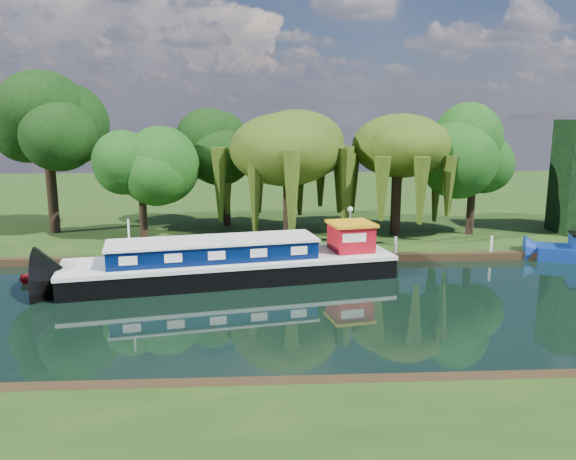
{
  "coord_description": "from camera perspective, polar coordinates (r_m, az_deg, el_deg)",
  "views": [
    {
      "loc": [
        -5.34,
        -24.63,
        8.62
      ],
      "look_at": [
        -3.82,
        4.15,
        2.8
      ],
      "focal_mm": 35.0,
      "sensor_mm": 36.0,
      "label": 1
    }
  ],
  "objects": [
    {
      "name": "far_bank",
      "position": [
        59.47,
        2.16,
        3.29
      ],
      "size": [
        120.0,
        52.0,
        0.45
      ],
      "primitive_type": "cube",
      "color": "#17330D",
      "rests_on": "ground"
    },
    {
      "name": "tree_far_left",
      "position": [
        38.53,
        -14.74,
        6.34
      ],
      "size": [
        4.54,
        4.54,
        7.31
      ],
      "color": "black",
      "rests_on": "far_bank"
    },
    {
      "name": "willow_right",
      "position": [
        39.83,
        11.08,
        7.37
      ],
      "size": [
        6.2,
        6.2,
        7.55
      ],
      "color": "black",
      "rests_on": "far_bank"
    },
    {
      "name": "dutch_barge",
      "position": [
        30.34,
        -5.45,
        -3.34
      ],
      "size": [
        17.98,
        7.31,
        3.7
      ],
      "rotation": [
        0.0,
        0.0,
        0.2
      ],
      "color": "black",
      "rests_on": "ground"
    },
    {
      "name": "lamppost",
      "position": [
        36.15,
        6.32,
        1.47
      ],
      "size": [
        0.36,
        0.36,
        2.56
      ],
      "color": "silver",
      "rests_on": "far_bank"
    },
    {
      "name": "red_dinghy",
      "position": [
        32.91,
        -22.74,
        -4.68
      ],
      "size": [
        3.69,
        3.05,
        0.66
      ],
      "primitive_type": "imported",
      "rotation": [
        0.0,
        0.0,
        1.84
      ],
      "color": "maroon",
      "rests_on": "ground"
    },
    {
      "name": "tree_far_back",
      "position": [
        43.06,
        -23.27,
        9.06
      ],
      "size": [
        6.06,
        6.06,
        10.19
      ],
      "color": "black",
      "rests_on": "far_bank"
    },
    {
      "name": "mooring_posts",
      "position": [
        34.25,
        5.17,
        -1.57
      ],
      "size": [
        19.16,
        0.16,
        1.0
      ],
      "color": "silver",
      "rests_on": "far_bank"
    },
    {
      "name": "tree_far_mid",
      "position": [
        42.62,
        -6.36,
        7.82
      ],
      "size": [
        4.92,
        4.92,
        8.05
      ],
      "color": "black",
      "rests_on": "far_bank"
    },
    {
      "name": "willow_left",
      "position": [
        38.67,
        0.02,
        8.08
      ],
      "size": [
        6.8,
        6.8,
        8.15
      ],
      "color": "black",
      "rests_on": "far_bank"
    },
    {
      "name": "ground",
      "position": [
        26.64,
        8.78,
        -7.6
      ],
      "size": [
        120.0,
        120.0,
        0.0
      ],
      "primitive_type": "plane",
      "color": "black"
    },
    {
      "name": "tree_far_right",
      "position": [
        41.27,
        18.37,
        6.99
      ],
      "size": [
        4.79,
        4.79,
        7.84
      ],
      "color": "black",
      "rests_on": "far_bank"
    }
  ]
}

